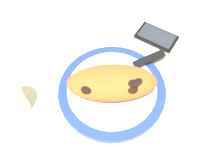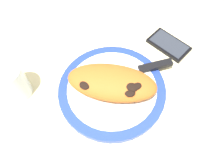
{
  "view_description": "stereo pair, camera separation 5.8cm",
  "coord_description": "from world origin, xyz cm",
  "views": [
    {
      "loc": [
        -4.75,
        -28.8,
        53.5
      ],
      "look_at": [
        0.0,
        0.0,
        3.86
      ],
      "focal_mm": 37.54,
      "sensor_mm": 36.0,
      "label": 1
    },
    {
      "loc": [
        0.99,
        -29.18,
        53.5
      ],
      "look_at": [
        0.0,
        0.0,
        3.86
      ],
      "focal_mm": 37.54,
      "sensor_mm": 36.0,
      "label": 2
    }
  ],
  "objects": [
    {
      "name": "ground_plane",
      "position": [
        0.0,
        0.0,
        -1.5
      ],
      "size": [
        150.0,
        150.0,
        3.0
      ],
      "primitive_type": "cube",
      "color": "beige"
    },
    {
      "name": "plate",
      "position": [
        0.0,
        0.0,
        0.89
      ],
      "size": [
        27.53,
        27.53,
        1.86
      ],
      "color": "#233D99",
      "rests_on": "ground_plane"
    },
    {
      "name": "calzone",
      "position": [
        0.43,
        -0.48,
        4.64
      ],
      "size": [
        23.25,
        13.12,
        5.47
      ],
      "color": "#C16023",
      "rests_on": "plate"
    },
    {
      "name": "fork",
      "position": [
        1.69,
        -5.03,
        2.06
      ],
      "size": [
        16.78,
        5.71,
        0.4
      ],
      "color": "silver",
      "rests_on": "plate"
    },
    {
      "name": "knife",
      "position": [
        8.59,
        5.96,
        2.36
      ],
      "size": [
        21.24,
        8.39,
        1.2
      ],
      "color": "silver",
      "rests_on": "plate"
    },
    {
      "name": "smartphone",
      "position": [
        16.06,
        15.82,
        0.56
      ],
      "size": [
        13.25,
        12.78,
        1.16
      ],
      "color": "black",
      "rests_on": "ground_plane"
    },
    {
      "name": "water_glass",
      "position": [
        -24.14,
        -1.02,
        4.26
      ],
      "size": [
        7.04,
        7.04,
        9.87
      ],
      "color": "silver",
      "rests_on": "ground_plane"
    }
  ]
}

